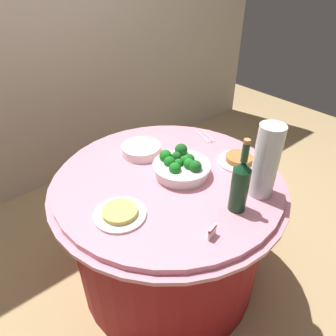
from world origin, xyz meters
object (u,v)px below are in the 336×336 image
(broccoli_bowl, at_px, (181,166))
(label_placard_front, at_px, (212,231))
(serving_tongs, at_px, (205,136))
(decorative_fruit_vase, at_px, (265,165))
(wine_bottle, at_px, (240,184))
(food_plate_noodles, at_px, (120,213))
(plate_stack, at_px, (141,150))
(food_plate_peanuts, at_px, (239,160))

(broccoli_bowl, xyz_separation_m, label_placard_front, (-0.19, -0.39, -0.01))
(serving_tongs, bearing_deg, decorative_fruit_vase, -109.55)
(wine_bottle, bearing_deg, decorative_fruit_vase, 0.25)
(wine_bottle, distance_m, serving_tongs, 0.65)
(broccoli_bowl, height_order, food_plate_noodles, broccoli_bowl)
(food_plate_noodles, bearing_deg, broccoli_bowl, 8.67)
(decorative_fruit_vase, xyz_separation_m, serving_tongs, (0.19, 0.53, -0.15))
(broccoli_bowl, bearing_deg, serving_tongs, 27.17)
(serving_tongs, distance_m, label_placard_front, 0.80)
(plate_stack, xyz_separation_m, decorative_fruit_vase, (0.21, -0.62, 0.13))
(label_placard_front, bearing_deg, serving_tongs, 46.16)
(broccoli_bowl, height_order, label_placard_front, broccoli_bowl)
(food_plate_peanuts, bearing_deg, food_plate_noodles, 175.18)
(wine_bottle, height_order, label_placard_front, wine_bottle)
(broccoli_bowl, xyz_separation_m, plate_stack, (-0.04, 0.28, -0.02))
(food_plate_peanuts, bearing_deg, plate_stack, 130.35)
(plate_stack, xyz_separation_m, wine_bottle, (0.05, -0.62, 0.10))
(plate_stack, relative_size, label_placard_front, 3.82)
(decorative_fruit_vase, bearing_deg, label_placard_front, -172.54)
(food_plate_noodles, xyz_separation_m, food_plate_peanuts, (0.69, -0.06, 0.00))
(broccoli_bowl, relative_size, wine_bottle, 0.83)
(plate_stack, bearing_deg, serving_tongs, -12.98)
(decorative_fruit_vase, distance_m, food_plate_peanuts, 0.29)
(decorative_fruit_vase, relative_size, serving_tongs, 2.05)
(food_plate_noodles, height_order, food_plate_peanuts, food_plate_peanuts)
(food_plate_noodles, relative_size, label_placard_front, 4.00)
(broccoli_bowl, distance_m, label_placard_front, 0.43)
(food_plate_noodles, distance_m, food_plate_peanuts, 0.70)
(broccoli_bowl, height_order, wine_bottle, wine_bottle)
(food_plate_noodles, bearing_deg, serving_tongs, 18.06)
(wine_bottle, xyz_separation_m, food_plate_peanuts, (0.29, 0.22, -0.11))
(wine_bottle, height_order, food_plate_peanuts, wine_bottle)
(decorative_fruit_vase, relative_size, food_plate_peanuts, 1.55)
(broccoli_bowl, xyz_separation_m, decorative_fruit_vase, (0.18, -0.34, 0.11))
(serving_tongs, bearing_deg, food_plate_peanuts, -101.65)
(food_plate_peanuts, bearing_deg, decorative_fruit_vase, -119.24)
(wine_bottle, xyz_separation_m, serving_tongs, (0.35, 0.53, -0.12))
(decorative_fruit_vase, bearing_deg, broccoli_bowl, 117.47)
(decorative_fruit_vase, bearing_deg, serving_tongs, 70.45)
(decorative_fruit_vase, distance_m, serving_tongs, 0.58)
(decorative_fruit_vase, bearing_deg, plate_stack, 109.01)
(wine_bottle, bearing_deg, food_plate_noodles, 145.26)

